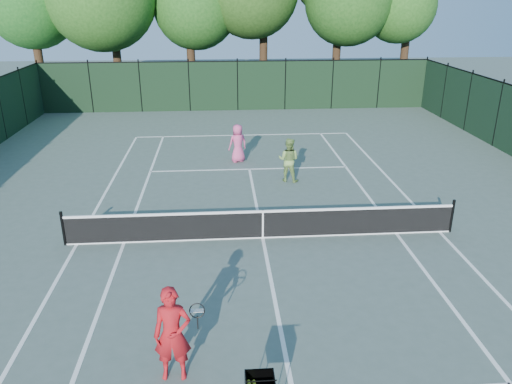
{
  "coord_description": "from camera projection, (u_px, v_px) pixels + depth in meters",
  "views": [
    {
      "loc": [
        -1.22,
        -13.39,
        6.81
      ],
      "look_at": [
        -0.13,
        1.0,
        1.1
      ],
      "focal_mm": 35.0,
      "sensor_mm": 36.0,
      "label": 1
    }
  ],
  "objects": [
    {
      "name": "ground",
      "position": [
        263.0,
        238.0,
        15.0
      ],
      "size": [
        90.0,
        90.0,
        0.0
      ],
      "primitive_type": "plane",
      "color": "#4B5B52",
      "rests_on": "ground"
    },
    {
      "name": "sideline_doubles_right",
      "position": [
        440.0,
        232.0,
        15.39
      ],
      "size": [
        0.1,
        23.77,
        0.01
      ],
      "primitive_type": "cube",
      "color": "white",
      "rests_on": "ground"
    },
    {
      "name": "player_pink",
      "position": [
        238.0,
        143.0,
        21.6
      ],
      "size": [
        0.94,
        0.78,
        1.66
      ],
      "rotation": [
        0.0,
        0.0,
        3.5
      ],
      "color": "#CE497E",
      "rests_on": "ground"
    },
    {
      "name": "baseline_far",
      "position": [
        243.0,
        135.0,
        26.02
      ],
      "size": [
        10.97,
        0.1,
        0.01
      ],
      "primitive_type": "cube",
      "color": "white",
      "rests_on": "ground"
    },
    {
      "name": "loose_ball_midcourt",
      "position": [
        169.0,
        301.0,
        11.87
      ],
      "size": [
        0.07,
        0.07,
        0.07
      ],
      "primitive_type": "sphere",
      "color": "#C9EB30",
      "rests_on": "ground"
    },
    {
      "name": "player_green",
      "position": [
        289.0,
        160.0,
        19.32
      ],
      "size": [
        1.03,
        0.93,
        1.72
      ],
      "rotation": [
        0.0,
        0.0,
        2.74
      ],
      "color": "#7EA452",
      "rests_on": "ground"
    },
    {
      "name": "center_service_line",
      "position": [
        263.0,
        238.0,
        15.0
      ],
      "size": [
        0.1,
        12.8,
        0.01
      ],
      "primitive_type": "cube",
      "color": "white",
      "rests_on": "ground"
    },
    {
      "name": "sideline_doubles_left",
      "position": [
        77.0,
        244.0,
        14.62
      ],
      "size": [
        0.1,
        23.77,
        0.01
      ],
      "primitive_type": "cube",
      "color": "white",
      "rests_on": "ground"
    },
    {
      "name": "service_line_far",
      "position": [
        249.0,
        169.0,
        20.94
      ],
      "size": [
        8.23,
        0.1,
        0.01
      ],
      "primitive_type": "cube",
      "color": "white",
      "rests_on": "ground"
    },
    {
      "name": "sideline_singles_right",
      "position": [
        396.0,
        233.0,
        15.29
      ],
      "size": [
        0.1,
        23.77,
        0.01
      ],
      "primitive_type": "cube",
      "color": "white",
      "rests_on": "ground"
    },
    {
      "name": "tennis_net",
      "position": [
        263.0,
        224.0,
        14.83
      ],
      "size": [
        11.69,
        0.09,
        1.06
      ],
      "color": "black",
      "rests_on": "ground"
    },
    {
      "name": "sideline_singles_left",
      "position": [
        124.0,
        243.0,
        14.71
      ],
      "size": [
        0.1,
        23.77,
        0.01
      ],
      "primitive_type": "cube",
      "color": "white",
      "rests_on": "ground"
    },
    {
      "name": "fence_far",
      "position": [
        238.0,
        86.0,
        31.14
      ],
      "size": [
        24.0,
        0.05,
        3.0
      ],
      "primitive_type": "cube",
      "color": "black",
      "rests_on": "ground"
    },
    {
      "name": "coach",
      "position": [
        173.0,
        334.0,
        9.22
      ],
      "size": [
        0.96,
        0.63,
        1.93
      ],
      "rotation": [
        0.0,
        0.0,
        -0.01
      ],
      "color": "red",
      "rests_on": "ground"
    }
  ]
}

